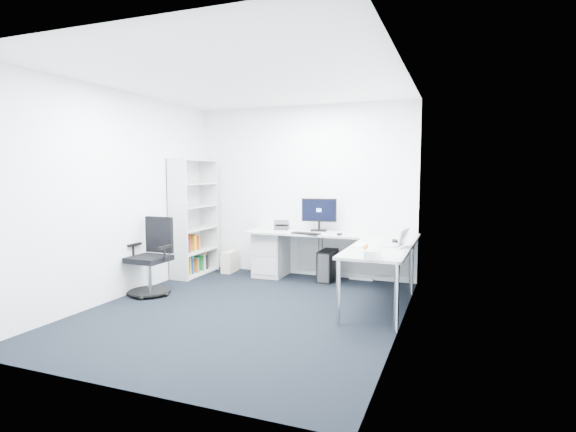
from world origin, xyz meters
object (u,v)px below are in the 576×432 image
(task_chair, at_px, (149,257))
(monitor, at_px, (319,214))
(l_desk, at_px, (323,262))
(bookshelf, at_px, (194,217))
(laptop, at_px, (388,236))

(task_chair, relative_size, monitor, 1.93)
(l_desk, xyz_separation_m, monitor, (-0.21, 0.48, 0.63))
(bookshelf, height_order, monitor, bookshelf)
(monitor, relative_size, laptop, 1.62)
(task_chair, bearing_deg, monitor, 44.10)
(task_chair, height_order, monitor, monitor)
(monitor, distance_m, laptop, 1.60)
(laptop, bearing_deg, bookshelf, 179.13)
(l_desk, relative_size, bookshelf, 1.38)
(laptop, bearing_deg, l_desk, 160.42)
(l_desk, bearing_deg, task_chair, -149.53)
(monitor, bearing_deg, laptop, -49.43)
(task_chair, xyz_separation_m, laptop, (3.07, 0.65, 0.35))
(l_desk, distance_m, monitor, 0.82)
(bookshelf, bearing_deg, laptop, -11.04)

